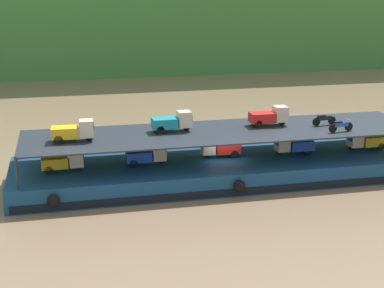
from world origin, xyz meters
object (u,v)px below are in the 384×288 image
(mini_truck_upper_mid, at_px, (172,122))
(mini_truck_upper_fore, at_px, (269,116))
(mini_truck_lower_bow, at_px, (365,140))
(motorcycle_upper_centre, at_px, (324,119))
(cargo_barge, at_px, (223,169))
(mini_truck_lower_fore, at_px, (293,144))
(motorcycle_upper_port, at_px, (341,126))
(mini_truck_lower_aft, at_px, (147,154))
(mini_truck_lower_mid, at_px, (220,147))
(mini_truck_upper_stern, at_px, (73,131))
(mini_truck_lower_stern, at_px, (63,161))

(mini_truck_upper_mid, bearing_deg, mini_truck_upper_fore, 0.69)
(mini_truck_lower_bow, bearing_deg, mini_truck_upper_mid, 176.77)
(motorcycle_upper_centre, bearing_deg, cargo_barge, -179.83)
(cargo_barge, height_order, mini_truck_upper_mid, mini_truck_upper_mid)
(mini_truck_lower_fore, height_order, motorcycle_upper_port, motorcycle_upper_port)
(cargo_barge, relative_size, mini_truck_lower_aft, 10.61)
(motorcycle_upper_port, bearing_deg, mini_truck_upper_mid, 166.61)
(mini_truck_lower_mid, bearing_deg, mini_truck_upper_fore, 4.68)
(mini_truck_upper_stern, distance_m, mini_truck_upper_mid, 6.84)
(mini_truck_lower_fore, bearing_deg, mini_truck_lower_stern, -178.92)
(mini_truck_lower_stern, bearing_deg, motorcycle_upper_centre, 0.92)
(mini_truck_lower_bow, distance_m, mini_truck_upper_fore, 7.61)
(mini_truck_lower_aft, relative_size, mini_truck_upper_fore, 1.00)
(cargo_barge, relative_size, mini_truck_upper_fore, 10.62)
(mini_truck_lower_stern, distance_m, mini_truck_upper_stern, 2.14)
(motorcycle_upper_centre, bearing_deg, mini_truck_upper_fore, 168.52)
(mini_truck_lower_aft, bearing_deg, mini_truck_lower_fore, 0.65)
(mini_truck_upper_mid, height_order, motorcycle_upper_centre, mini_truck_upper_mid)
(motorcycle_upper_port, distance_m, motorcycle_upper_centre, 2.01)
(mini_truck_upper_stern, height_order, mini_truck_upper_fore, same)
(mini_truck_lower_aft, xyz_separation_m, mini_truck_lower_mid, (5.30, 0.60, 0.00))
(mini_truck_lower_mid, relative_size, mini_truck_lower_fore, 1.01)
(mini_truck_lower_mid, height_order, motorcycle_upper_port, motorcycle_upper_port)
(motorcycle_upper_centre, bearing_deg, motorcycle_upper_port, -81.21)
(mini_truck_lower_aft, height_order, motorcycle_upper_port, motorcycle_upper_port)
(motorcycle_upper_port, bearing_deg, mini_truck_upper_stern, 174.88)
(mini_truck_lower_bow, xyz_separation_m, motorcycle_upper_centre, (-3.38, 0.11, 1.74))
(mini_truck_lower_mid, xyz_separation_m, mini_truck_upper_fore, (3.77, 0.31, 2.00))
(mini_truck_upper_stern, relative_size, motorcycle_upper_centre, 1.46)
(mini_truck_lower_bow, relative_size, mini_truck_upper_mid, 0.99)
(cargo_barge, relative_size, mini_truck_lower_mid, 10.58)
(mini_truck_lower_aft, bearing_deg, mini_truck_lower_mid, 6.44)
(mini_truck_lower_stern, relative_size, motorcycle_upper_port, 1.45)
(mini_truck_lower_stern, height_order, mini_truck_upper_fore, mini_truck_upper_fore)
(cargo_barge, distance_m, motorcycle_upper_port, 8.70)
(mini_truck_lower_mid, bearing_deg, motorcycle_upper_centre, -3.62)
(mini_truck_lower_mid, height_order, mini_truck_lower_bow, same)
(mini_truck_upper_stern, bearing_deg, mini_truck_lower_fore, 1.39)
(mini_truck_upper_mid, distance_m, mini_truck_upper_fore, 7.11)
(mini_truck_lower_fore, distance_m, mini_truck_upper_fore, 2.69)
(mini_truck_lower_mid, bearing_deg, motorcycle_upper_port, -17.22)
(mini_truck_lower_aft, relative_size, mini_truck_lower_mid, 1.00)
(mini_truck_lower_aft, height_order, mini_truck_upper_fore, mini_truck_upper_fore)
(motorcycle_upper_port, bearing_deg, cargo_barge, 165.95)
(mini_truck_lower_stern, distance_m, mini_truck_lower_aft, 5.57)
(mini_truck_lower_mid, xyz_separation_m, mini_truck_lower_bow, (11.06, -0.59, 0.00))
(motorcycle_upper_port, bearing_deg, mini_truck_lower_fore, 142.44)
(mini_truck_lower_stern, height_order, mini_truck_upper_stern, mini_truck_upper_stern)
(mini_truck_upper_fore, bearing_deg, motorcycle_upper_port, -33.42)
(motorcycle_upper_centre, bearing_deg, mini_truck_lower_fore, 179.80)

